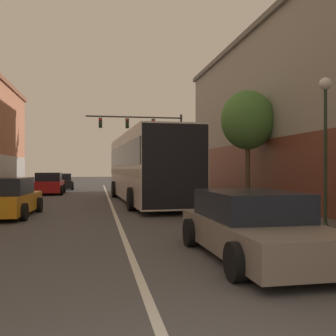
{
  "coord_description": "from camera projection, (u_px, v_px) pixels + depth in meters",
  "views": [
    {
      "loc": [
        -0.68,
        -2.6,
        1.8
      ],
      "look_at": [
        2.67,
        15.95,
        1.8
      ],
      "focal_mm": 42.0,
      "sensor_mm": 36.0,
      "label": 1
    }
  ],
  "objects": [
    {
      "name": "bus",
      "position": [
        146.0,
        165.0,
        20.5
      ],
      "size": [
        3.34,
        12.71,
        3.5
      ],
      "rotation": [
        0.0,
        0.0,
        1.62
      ],
      "color": "silver",
      "rests_on": "ground_plane"
    },
    {
      "name": "parked_car_left_mid",
      "position": [
        49.0,
        184.0,
        27.1
      ],
      "size": [
        2.05,
        4.09,
        1.49
      ],
      "rotation": [
        0.0,
        0.0,
        1.58
      ],
      "color": "red",
      "rests_on": "ground_plane"
    },
    {
      "name": "street_tree_near",
      "position": [
        248.0,
        120.0,
        19.14
      ],
      "size": [
        2.63,
        2.36,
        5.59
      ],
      "color": "brown",
      "rests_on": "ground_plane"
    },
    {
      "name": "parked_car_left_far",
      "position": [
        61.0,
        182.0,
        33.06
      ],
      "size": [
        2.3,
        3.92,
        1.34
      ],
      "rotation": [
        0.0,
        0.0,
        1.63
      ],
      "color": "black",
      "rests_on": "ground_plane"
    },
    {
      "name": "lane_center_line",
      "position": [
        111.0,
        205.0,
        19.04
      ],
      "size": [
        0.14,
        45.24,
        0.01
      ],
      "color": "silver",
      "rests_on": "ground_plane"
    },
    {
      "name": "traffic_signal_gantry",
      "position": [
        150.0,
        133.0,
        32.08
      ],
      "size": [
        7.86,
        0.36,
        6.24
      ],
      "color": "#333338",
      "rests_on": "ground_plane"
    },
    {
      "name": "street_lamp",
      "position": [
        325.0,
        128.0,
        12.05
      ],
      "size": [
        0.39,
        0.39,
        4.59
      ],
      "color": "#233323",
      "rests_on": "ground_plane"
    },
    {
      "name": "parked_car_left_near",
      "position": [
        4.0,
        198.0,
        14.49
      ],
      "size": [
        2.34,
        4.38,
        1.44
      ],
      "rotation": [
        0.0,
        0.0,
        1.52
      ],
      "color": "orange",
      "rests_on": "ground_plane"
    },
    {
      "name": "hatchback_foreground",
      "position": [
        253.0,
        226.0,
        7.86
      ],
      "size": [
        2.19,
        4.66,
        1.32
      ],
      "rotation": [
        0.0,
        0.0,
        1.59
      ],
      "color": "slate",
      "rests_on": "ground_plane"
    }
  ]
}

